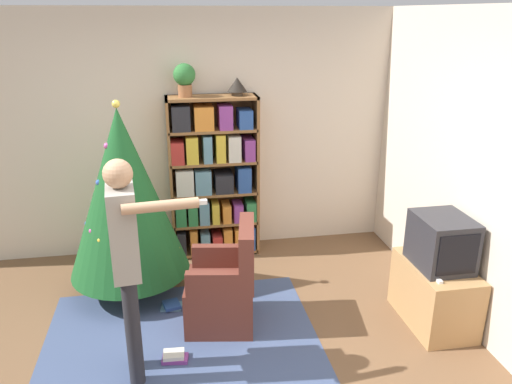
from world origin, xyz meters
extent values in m
plane|color=brown|center=(0.00, 0.00, 0.00)|extent=(14.00, 14.00, 0.00)
cube|color=beige|center=(0.00, 2.23, 1.30)|extent=(8.00, 0.10, 2.60)
cube|color=beige|center=(2.22, 0.00, 1.30)|extent=(0.10, 8.00, 2.60)
cube|color=#3D4C70|center=(-0.23, 0.34, 0.00)|extent=(2.22, 1.86, 0.01)
cube|color=brown|center=(-0.24, 1.99, 0.87)|extent=(0.03, 0.33, 1.74)
cube|color=brown|center=(0.66, 1.99, 0.87)|extent=(0.03, 0.33, 1.74)
cube|color=brown|center=(0.21, 1.99, 1.72)|extent=(0.94, 0.33, 0.03)
cube|color=brown|center=(0.21, 2.15, 0.87)|extent=(0.94, 0.01, 1.74)
cube|color=brown|center=(0.21, 1.99, 0.03)|extent=(0.91, 0.33, 0.03)
cube|color=#232328|center=(-0.17, 1.98, 0.17)|extent=(0.09, 0.30, 0.25)
cube|color=orange|center=(-0.04, 1.95, 0.18)|extent=(0.08, 0.23, 0.27)
cube|color=#5B899E|center=(0.09, 1.97, 0.16)|extent=(0.10, 0.27, 0.22)
cube|color=#B22D28|center=(0.22, 1.97, 0.14)|extent=(0.10, 0.28, 0.19)
cube|color=orange|center=(0.33, 1.97, 0.17)|extent=(0.09, 0.27, 0.26)
cube|color=orange|center=(0.45, 1.94, 0.17)|extent=(0.08, 0.23, 0.25)
cube|color=#284C93|center=(0.59, 1.98, 0.18)|extent=(0.09, 0.30, 0.27)
cube|color=brown|center=(0.21, 1.99, 0.37)|extent=(0.91, 0.33, 0.03)
cube|color=#2D7A42|center=(-0.16, 1.97, 0.51)|extent=(0.11, 0.28, 0.25)
cube|color=#2D7A42|center=(-0.04, 1.95, 0.49)|extent=(0.10, 0.23, 0.22)
cube|color=#5B899E|center=(0.09, 1.96, 0.51)|extent=(0.10, 0.26, 0.24)
cube|color=gold|center=(0.21, 1.98, 0.50)|extent=(0.08, 0.31, 0.22)
cube|color=orange|center=(0.33, 1.95, 0.48)|extent=(0.09, 0.25, 0.20)
cube|color=#843889|center=(0.45, 1.95, 0.49)|extent=(0.10, 0.24, 0.20)
cube|color=#2D7A42|center=(0.59, 1.96, 0.49)|extent=(0.10, 0.25, 0.21)
cube|color=brown|center=(0.21, 1.99, 0.71)|extent=(0.91, 0.33, 0.03)
cube|color=beige|center=(-0.10, 1.99, 0.86)|extent=(0.18, 0.31, 0.27)
cube|color=#5B899E|center=(0.09, 1.96, 0.86)|extent=(0.17, 0.26, 0.26)
cube|color=#232328|center=(0.31, 1.97, 0.83)|extent=(0.19, 0.29, 0.20)
cube|color=#284C93|center=(0.52, 1.98, 0.86)|extent=(0.14, 0.30, 0.27)
cube|color=brown|center=(0.21, 1.99, 1.06)|extent=(0.91, 0.33, 0.03)
cube|color=#B22D28|center=(-0.16, 1.96, 1.19)|extent=(0.13, 0.25, 0.23)
cube|color=gold|center=(-0.01, 1.96, 1.21)|extent=(0.12, 0.27, 0.28)
cube|color=#5B899E|center=(0.14, 1.98, 1.21)|extent=(0.09, 0.29, 0.28)
cube|color=gold|center=(0.28, 1.97, 1.22)|extent=(0.10, 0.28, 0.29)
cube|color=beige|center=(0.42, 1.95, 1.20)|extent=(0.13, 0.24, 0.27)
cube|color=#843889|center=(0.58, 1.98, 1.18)|extent=(0.11, 0.31, 0.23)
cube|color=brown|center=(0.21, 1.99, 1.40)|extent=(0.91, 0.33, 0.03)
cube|color=#232328|center=(-0.11, 1.95, 1.54)|extent=(0.18, 0.24, 0.25)
cube|color=orange|center=(0.12, 1.98, 1.53)|extent=(0.19, 0.30, 0.24)
cube|color=#843889|center=(0.34, 1.95, 1.53)|extent=(0.14, 0.24, 0.24)
cube|color=#284C93|center=(0.54, 1.96, 1.51)|extent=(0.14, 0.26, 0.19)
cube|color=tan|center=(1.92, 0.31, 0.27)|extent=(0.46, 0.77, 0.55)
cube|color=#28282D|center=(1.92, 0.31, 0.76)|extent=(0.41, 0.49, 0.43)
cube|color=black|center=(1.92, 0.06, 0.76)|extent=(0.34, 0.01, 0.34)
cube|color=white|center=(1.78, 0.08, 0.56)|extent=(0.04, 0.12, 0.02)
cylinder|color=#4C3323|center=(-0.67, 1.29, 0.05)|extent=(0.36, 0.36, 0.10)
cylinder|color=brown|center=(-0.67, 1.29, 0.16)|extent=(0.08, 0.08, 0.12)
cone|color=#195123|center=(-0.67, 1.29, 1.00)|extent=(1.10, 1.10, 1.56)
sphere|color=#B74C93|center=(-0.70, 1.48, 1.21)|extent=(0.06, 0.06, 0.06)
sphere|color=gold|center=(-0.74, 1.72, 0.49)|extent=(0.06, 0.06, 0.06)
sphere|color=#B74C93|center=(-0.77, 1.26, 1.45)|extent=(0.06, 0.06, 0.06)
sphere|color=#B74C93|center=(-0.95, 1.10, 0.74)|extent=(0.05, 0.05, 0.05)
sphere|color=#335BB2|center=(-1.02, 1.30, 0.73)|extent=(0.05, 0.05, 0.05)
sphere|color=gold|center=(-0.22, 1.23, 0.44)|extent=(0.04, 0.04, 0.04)
sphere|color=#335BB2|center=(-0.60, 0.88, 0.52)|extent=(0.06, 0.06, 0.06)
sphere|color=red|center=(-0.76, 1.05, 1.00)|extent=(0.06, 0.06, 0.06)
sphere|color=gold|center=(-0.88, 0.99, 0.69)|extent=(0.05, 0.05, 0.05)
sphere|color=#335BB2|center=(-0.86, 1.21, 1.14)|extent=(0.06, 0.06, 0.06)
sphere|color=#E5CC4C|center=(-0.67, 1.29, 1.81)|extent=(0.07, 0.07, 0.07)
cube|color=brown|center=(0.11, 0.61, 0.21)|extent=(0.65, 0.65, 0.42)
cube|color=brown|center=(0.34, 0.57, 0.67)|extent=(0.21, 0.57, 0.50)
cube|color=brown|center=(0.15, 0.85, 0.52)|extent=(0.51, 0.16, 0.20)
cube|color=brown|center=(0.07, 0.38, 0.52)|extent=(0.51, 0.16, 0.20)
cylinder|color=#232328|center=(-0.58, 0.15, 0.42)|extent=(0.11, 0.11, 0.84)
cylinder|color=#232328|center=(-0.56, -0.03, 0.42)|extent=(0.11, 0.11, 0.84)
cube|color=gray|center=(-0.57, 0.06, 1.16)|extent=(0.21, 0.34, 0.63)
cylinder|color=tan|center=(-0.59, 0.26, 1.12)|extent=(0.07, 0.07, 0.50)
cylinder|color=tan|center=(-0.31, -0.11, 1.40)|extent=(0.48, 0.12, 0.07)
cube|color=white|center=(-0.08, -0.09, 1.40)|extent=(0.11, 0.05, 0.03)
sphere|color=tan|center=(-0.57, 0.06, 1.57)|extent=(0.19, 0.19, 0.19)
cylinder|color=#935B38|center=(-0.05, 1.99, 1.80)|extent=(0.14, 0.14, 0.12)
sphere|color=#2D7033|center=(-0.05, 1.99, 1.96)|extent=(0.22, 0.22, 0.22)
cylinder|color=#473828|center=(0.47, 1.99, 1.76)|extent=(0.12, 0.12, 0.04)
cone|color=black|center=(0.47, 1.99, 1.85)|extent=(0.20, 0.20, 0.14)
cube|color=#5B899E|center=(-0.31, 0.91, 0.01)|extent=(0.21, 0.18, 0.02)
cube|color=#284C93|center=(-0.31, 0.90, 0.04)|extent=(0.17, 0.19, 0.03)
cube|color=#843889|center=(-0.29, 0.16, 0.02)|extent=(0.21, 0.14, 0.04)
cube|color=beige|center=(-0.30, 0.18, 0.05)|extent=(0.17, 0.13, 0.03)
camera|label=1|loc=(-0.23, -3.08, 2.54)|focal=35.00mm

